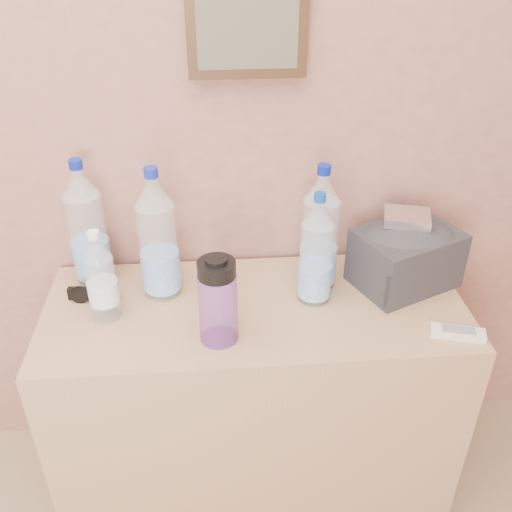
% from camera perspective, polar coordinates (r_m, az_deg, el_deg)
% --- Properties ---
extents(picture_frame, '(0.30, 0.03, 0.25)m').
position_cam_1_polar(picture_frame, '(1.50, -0.90, 22.01)').
color(picture_frame, '#382311').
rests_on(picture_frame, room_shell).
extents(dresser, '(1.15, 0.48, 0.72)m').
position_cam_1_polar(dresser, '(1.81, -0.08, -14.14)').
color(dresser, tan).
rests_on(dresser, ground).
extents(pet_large_a, '(0.10, 0.10, 0.37)m').
position_cam_1_polar(pet_large_a, '(1.65, -16.51, 2.55)').
color(pet_large_a, '#A9BEDA').
rests_on(pet_large_a, dresser).
extents(pet_large_b, '(0.10, 0.10, 0.38)m').
position_cam_1_polar(pet_large_b, '(1.55, -9.76, 1.53)').
color(pet_large_b, '#C7E5FF').
rests_on(pet_large_b, dresser).
extents(pet_large_c, '(0.10, 0.10, 0.37)m').
position_cam_1_polar(pet_large_c, '(1.57, 6.39, 2.10)').
color(pet_large_c, white).
rests_on(pet_large_c, dresser).
extents(pet_large_d, '(0.09, 0.09, 0.32)m').
position_cam_1_polar(pet_large_d, '(1.52, 6.04, 0.15)').
color(pet_large_d, silver).
rests_on(pet_large_d, dresser).
extents(pet_small, '(0.07, 0.07, 0.26)m').
position_cam_1_polar(pet_small, '(1.52, -15.19, -2.40)').
color(pet_small, white).
rests_on(pet_small, dresser).
extents(nalgene_bottle, '(0.10, 0.10, 0.24)m').
position_cam_1_polar(nalgene_bottle, '(1.39, -3.84, -4.44)').
color(nalgene_bottle, purple).
rests_on(nalgene_bottle, dresser).
extents(sunglasses, '(0.14, 0.07, 0.04)m').
position_cam_1_polar(sunglasses, '(1.64, -15.98, -3.65)').
color(sunglasses, black).
rests_on(sunglasses, dresser).
extents(ac_remote, '(0.14, 0.08, 0.02)m').
position_cam_1_polar(ac_remote, '(1.55, 19.53, -7.26)').
color(ac_remote, white).
rests_on(ac_remote, dresser).
extents(toiletry_bag, '(0.33, 0.29, 0.19)m').
position_cam_1_polar(toiletry_bag, '(1.66, 14.78, 0.12)').
color(toiletry_bag, black).
rests_on(toiletry_bag, dresser).
extents(foil_packet, '(0.15, 0.13, 0.03)m').
position_cam_1_polar(foil_packet, '(1.63, 14.87, 3.73)').
color(foil_packet, white).
rests_on(foil_packet, toiletry_bag).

